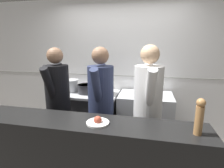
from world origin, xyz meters
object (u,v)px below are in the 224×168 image
stock_pot (71,85)px  chef_line (148,106)px  braising_pot (105,88)px  plated_dish_main (98,122)px  chef_head_cook (58,100)px  sauce_pot (86,89)px  oven_range (88,115)px  mixing_bowl_steel (139,91)px  chef_sous (101,103)px  chefs_knife (147,96)px  pepper_mill (199,116)px

stock_pot → chef_line: 1.67m
stock_pot → braising_pot: stock_pot is taller
plated_dish_main → chef_head_cook: chef_head_cook is taller
sauce_pot → oven_range: bearing=81.8°
plated_dish_main → chef_line: (0.48, 0.60, -0.02)m
mixing_bowl_steel → plated_dish_main: 1.48m
braising_pot → plated_dish_main: size_ratio=1.43×
chef_head_cook → chef_sous: (0.67, -0.03, 0.01)m
chefs_knife → pepper_mill: 1.41m
oven_range → stock_pot: 0.65m
stock_pot → pepper_mill: pepper_mill is taller
chef_sous → chef_line: size_ratio=0.98×
pepper_mill → chef_sous: chef_sous is taller
pepper_mill → oven_range: bearing=137.7°
braising_pot → pepper_mill: pepper_mill is taller
sauce_pot → mixing_bowl_steel: size_ratio=1.33×
pepper_mill → chef_sous: size_ratio=0.19×
oven_range → chefs_knife: chefs_knife is taller
chef_sous → mixing_bowl_steel: bearing=56.8°
oven_range → plated_dish_main: plated_dish_main is taller
oven_range → chef_sous: bearing=-57.2°
braising_pot → chef_line: size_ratio=0.19×
stock_pot → sauce_pot: 0.33m
chef_sous → oven_range: bearing=120.3°
braising_pot → chef_sous: (0.13, -0.73, -0.03)m
mixing_bowl_steel → chef_line: (0.16, -0.84, 0.02)m
mixing_bowl_steel → chefs_knife: mixing_bowl_steel is taller
stock_pot → chef_head_cook: bearing=-79.0°
oven_range → chef_head_cook: chef_head_cook is taller
oven_range → mixing_bowl_steel: size_ratio=4.85×
chef_head_cook → chef_sous: chef_sous is taller
mixing_bowl_steel → stock_pot: bearing=-179.4°
plated_dish_main → pepper_mill: pepper_mill is taller
oven_range → chef_head_cook: size_ratio=0.67×
braising_pot → chef_head_cook: chef_head_cook is taller
oven_range → stock_pot: bearing=174.1°
sauce_pot → chef_line: 1.35m
chef_line → oven_range: bearing=138.1°
braising_pot → stock_pot: bearing=175.4°
plated_dish_main → chef_sous: 0.67m
oven_range → chefs_knife: size_ratio=3.00×
plated_dish_main → chef_sous: chef_sous is taller
stock_pot → mixing_bowl_steel: stock_pot is taller
braising_pot → chef_sous: size_ratio=0.19×
braising_pot → chef_line: (0.77, -0.77, -0.01)m
sauce_pot → braising_pot: bearing=1.7°
sauce_pot → chef_head_cook: size_ratio=0.18×
sauce_pot → pepper_mill: pepper_mill is taller
stock_pot → chefs_knife: 1.44m
oven_range → braising_pot: braising_pot is taller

